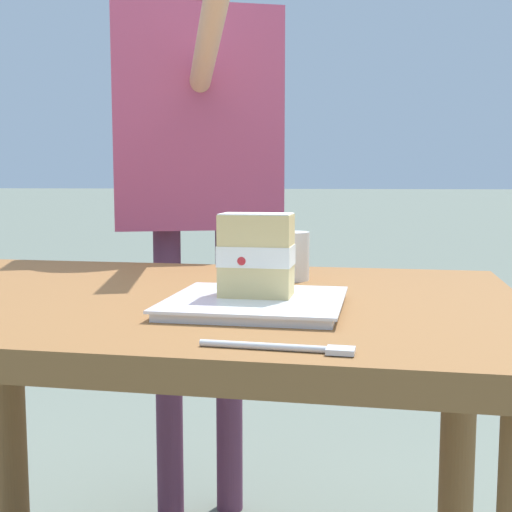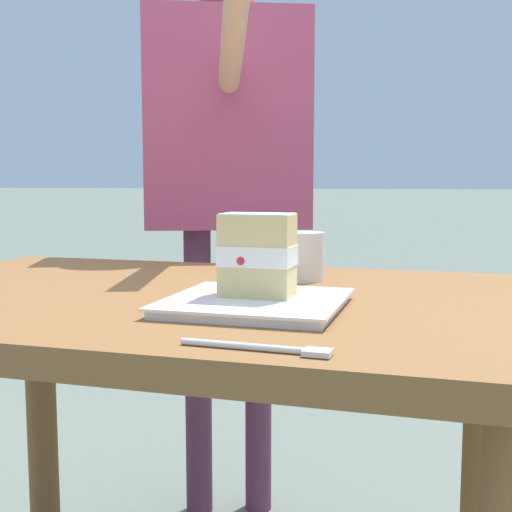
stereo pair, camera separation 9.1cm
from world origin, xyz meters
TOP-DOWN VIEW (x-y plane):
  - patio_table at (0.00, 0.00)m, footprint 1.11×0.76m
  - dessert_plate at (-0.16, 0.10)m, footprint 0.25×0.25m
  - cake_slice at (-0.16, 0.09)m, footprint 0.11×0.08m
  - dessert_fork at (-0.24, 0.33)m, footprint 0.17×0.03m
  - coffee_cup at (-0.17, -0.18)m, footprint 0.08×0.08m
  - diner_person at (0.13, -0.64)m, footprint 0.46×0.59m

SIDE VIEW (x-z plane):
  - patio_table at x=0.00m, z-range 0.24..0.96m
  - dessert_fork at x=-0.24m, z-range 0.72..0.73m
  - dessert_plate at x=-0.16m, z-range 0.72..0.73m
  - coffee_cup at x=-0.17m, z-range 0.72..0.81m
  - cake_slice at x=-0.16m, z-range 0.73..0.85m
  - diner_person at x=0.13m, z-range 0.26..1.80m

